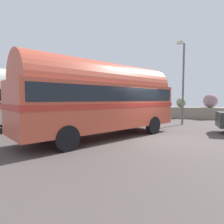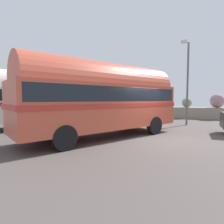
% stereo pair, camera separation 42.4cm
% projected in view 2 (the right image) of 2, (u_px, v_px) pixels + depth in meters
% --- Properties ---
extents(ground, '(32.00, 26.00, 0.02)m').
position_uv_depth(ground, '(160.00, 139.00, 9.03)').
color(ground, '#4E4441').
extents(breakwater, '(31.36, 2.63, 2.49)m').
position_uv_depth(breakwater, '(180.00, 110.00, 19.76)').
color(breakwater, gray).
rests_on(breakwater, ground).
extents(vintage_coach, '(5.75, 8.80, 3.70)m').
position_uv_depth(vintage_coach, '(104.00, 97.00, 9.36)').
color(vintage_coach, black).
rests_on(vintage_coach, ground).
extents(second_coach, '(6.03, 8.73, 3.70)m').
position_uv_depth(second_coach, '(53.00, 97.00, 13.38)').
color(second_coach, black).
rests_on(second_coach, ground).
extents(lamp_post, '(0.51, 0.87, 6.00)m').
position_uv_depth(lamp_post, '(187.00, 79.00, 13.70)').
color(lamp_post, '#5B5B60').
rests_on(lamp_post, ground).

